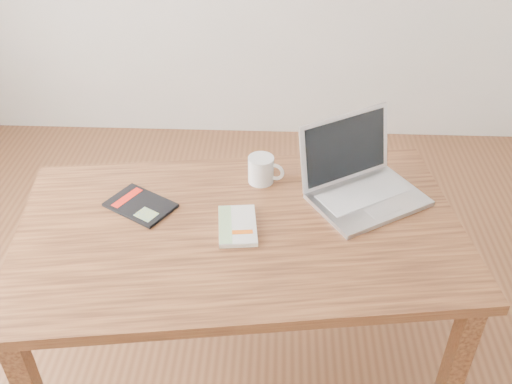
{
  "coord_description": "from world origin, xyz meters",
  "views": [
    {
      "loc": [
        0.12,
        -1.38,
        1.97
      ],
      "look_at": [
        0.06,
        0.14,
        0.85
      ],
      "focal_mm": 40.0,
      "sensor_mm": 36.0,
      "label": 1
    }
  ],
  "objects_px": {
    "coffee_mug": "(262,169)",
    "desk": "(241,247)",
    "laptop": "(360,181)",
    "black_guidebook": "(140,205)",
    "white_guidebook": "(237,226)"
  },
  "relations": [
    {
      "from": "coffee_mug",
      "to": "desk",
      "type": "bearing_deg",
      "value": -87.96
    },
    {
      "from": "white_guidebook",
      "to": "laptop",
      "type": "distance_m",
      "value": 0.47
    },
    {
      "from": "black_guidebook",
      "to": "white_guidebook",
      "type": "bearing_deg",
      "value": -74.61
    },
    {
      "from": "coffee_mug",
      "to": "white_guidebook",
      "type": "bearing_deg",
      "value": -89.45
    },
    {
      "from": "white_guidebook",
      "to": "black_guidebook",
      "type": "bearing_deg",
      "value": 157.72
    },
    {
      "from": "black_guidebook",
      "to": "laptop",
      "type": "relative_size",
      "value": 0.56
    },
    {
      "from": "black_guidebook",
      "to": "coffee_mug",
      "type": "xyz_separation_m",
      "value": [
        0.42,
        0.17,
        0.05
      ]
    },
    {
      "from": "white_guidebook",
      "to": "coffee_mug",
      "type": "distance_m",
      "value": 0.29
    },
    {
      "from": "desk",
      "to": "laptop",
      "type": "distance_m",
      "value": 0.48
    },
    {
      "from": "black_guidebook",
      "to": "coffee_mug",
      "type": "bearing_deg",
      "value": -36.01
    },
    {
      "from": "desk",
      "to": "laptop",
      "type": "bearing_deg",
      "value": 18.42
    },
    {
      "from": "desk",
      "to": "white_guidebook",
      "type": "relative_size",
      "value": 7.34
    },
    {
      "from": "white_guidebook",
      "to": "laptop",
      "type": "xyz_separation_m",
      "value": [
        0.42,
        0.21,
        0.05
      ]
    },
    {
      "from": "desk",
      "to": "black_guidebook",
      "type": "height_order",
      "value": "black_guidebook"
    },
    {
      "from": "desk",
      "to": "black_guidebook",
      "type": "relative_size",
      "value": 5.85
    }
  ]
}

